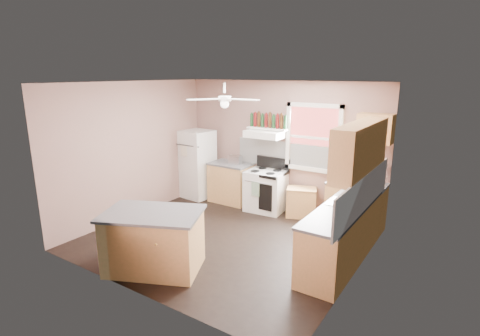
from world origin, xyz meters
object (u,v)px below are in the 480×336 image
Objects in this scene: stove at (266,191)px; cart at (301,203)px; island at (154,242)px; refrigerator at (197,164)px; toaster at (235,160)px.

cart is at bearing 1.43° from stove.
cart is 3.29m from island.
cart is 0.44× the size of island.
toaster is at bearing 13.15° from refrigerator.
refrigerator is at bearing -178.54° from toaster.
stove is 1.47× the size of cart.
refrigerator is 3.41m from island.
refrigerator is at bearing 177.56° from stove.
refrigerator reaches higher than toaster.
stove is 3.06m from island.
toaster is 0.33× the size of stove.
toaster is 0.21× the size of island.
stove is 0.80m from cart.
island is (-0.17, -3.06, 0.00)m from stove.
refrigerator is 1.00m from toaster.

